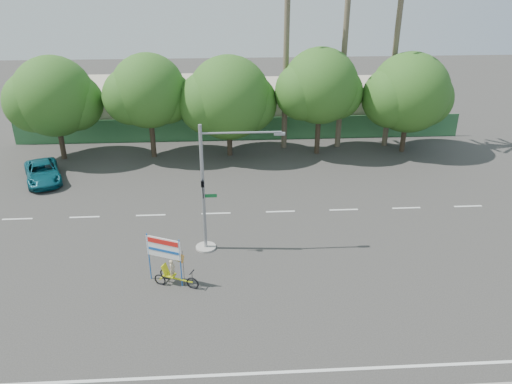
{
  "coord_description": "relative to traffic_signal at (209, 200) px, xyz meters",
  "views": [
    {
      "loc": [
        -1.19,
        -19.37,
        14.41
      ],
      "look_at": [
        0.21,
        3.57,
        3.5
      ],
      "focal_mm": 35.0,
      "sensor_mm": 36.0,
      "label": 1
    }
  ],
  "objects": [
    {
      "name": "pickup_truck",
      "position": [
        -11.99,
        9.67,
        -2.26
      ],
      "size": [
        3.85,
        5.25,
        1.32
      ],
      "primitive_type": "imported",
      "rotation": [
        0.0,
        0.0,
        0.39
      ],
      "color": "#0D505F",
      "rests_on": "ground"
    },
    {
      "name": "ground",
      "position": [
        2.2,
        -3.98,
        -2.92
      ],
      "size": [
        120.0,
        120.0,
        0.0
      ],
      "primitive_type": "plane",
      "color": "#33302D",
      "rests_on": "ground"
    },
    {
      "name": "trike_billboard",
      "position": [
        -1.9,
        -3.13,
        -1.87
      ],
      "size": [
        2.45,
        1.25,
        2.6
      ],
      "rotation": [
        0.0,
        0.0,
        -0.42
      ],
      "color": "black",
      "rests_on": "ground"
    },
    {
      "name": "tree_right",
      "position": [
        8.15,
        14.02,
        2.32
      ],
      "size": [
        6.9,
        5.8,
        8.36
      ],
      "color": "#473828",
      "rests_on": "ground"
    },
    {
      "name": "palm_tall",
      "position": [
        10.2,
        15.52,
        7.55
      ],
      "size": [
        3.73,
        3.79,
        17.45
      ],
      "color": "#70604C",
      "rests_on": "ground"
    },
    {
      "name": "palm_mid",
      "position": [
        14.2,
        15.52,
        6.48
      ],
      "size": [
        3.73,
        3.79,
        15.45
      ],
      "color": "#70604C",
      "rests_on": "ground"
    },
    {
      "name": "building_left",
      "position": [
        -7.8,
        22.02,
        -0.92
      ],
      "size": [
        12.0,
        8.0,
        4.0
      ],
      "primitive_type": "cube",
      "color": "#BBB095",
      "rests_on": "ground"
    },
    {
      "name": "tree_far_right",
      "position": [
        15.15,
        14.02,
        1.73
      ],
      "size": [
        7.38,
        6.2,
        7.94
      ],
      "color": "#473828",
      "rests_on": "ground"
    },
    {
      "name": "tree_center",
      "position": [
        1.14,
        14.02,
        1.55
      ],
      "size": [
        7.62,
        6.4,
        7.85
      ],
      "color": "#473828",
      "rests_on": "ground"
    },
    {
      "name": "palm_short",
      "position": [
        5.7,
        15.52,
        5.94
      ],
      "size": [
        3.73,
        3.79,
        14.45
      ],
      "color": "#70604C",
      "rests_on": "ground"
    },
    {
      "name": "building_right",
      "position": [
        10.2,
        22.02,
        -1.12
      ],
      "size": [
        14.0,
        8.0,
        3.6
      ],
      "primitive_type": "cube",
      "color": "#BBB095",
      "rests_on": "ground"
    },
    {
      "name": "fence",
      "position": [
        2.2,
        17.52,
        -1.92
      ],
      "size": [
        38.0,
        0.08,
        2.0
      ],
      "primitive_type": "cube",
      "color": "#336B3D",
      "rests_on": "ground"
    },
    {
      "name": "tree_left",
      "position": [
        -4.85,
        14.02,
        2.14
      ],
      "size": [
        6.66,
        5.6,
        8.07
      ],
      "color": "#473828",
      "rests_on": "ground"
    },
    {
      "name": "traffic_signal",
      "position": [
        0.0,
        0.0,
        0.0
      ],
      "size": [
        4.72,
        1.1,
        7.0
      ],
      "color": "gray",
      "rests_on": "ground"
    },
    {
      "name": "tree_far_left",
      "position": [
        -11.85,
        14.02,
        1.84
      ],
      "size": [
        7.14,
        6.0,
        7.96
      ],
      "color": "#473828",
      "rests_on": "ground"
    }
  ]
}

